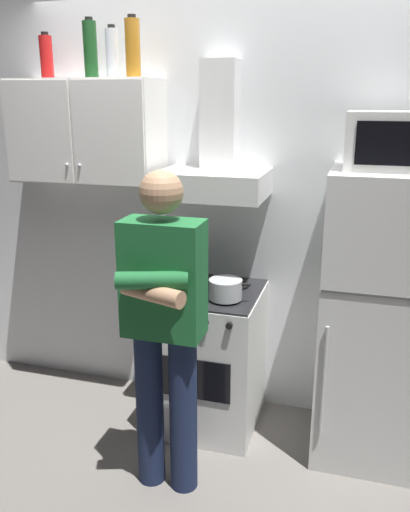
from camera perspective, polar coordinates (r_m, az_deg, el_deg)
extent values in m
plane|color=slate|center=(3.30, 0.00, -19.50)|extent=(7.00, 7.00, 0.00)
cube|color=white|center=(3.30, 2.97, 6.20)|extent=(4.80, 0.10, 2.70)
cube|color=white|center=(3.35, -12.50, 12.89)|extent=(0.90, 0.34, 0.60)
cube|color=white|center=(3.32, -17.48, 12.50)|extent=(0.43, 0.01, 0.58)
cube|color=white|center=(3.09, -10.34, 12.73)|extent=(0.43, 0.01, 0.58)
sphere|color=#B2B2B7|center=(3.23, -14.55, 9.41)|extent=(0.02, 0.02, 0.02)
sphere|color=#B2B2B7|center=(3.19, -13.29, 9.41)|extent=(0.02, 0.02, 0.02)
cube|color=white|center=(3.29, 0.40, -10.89)|extent=(0.60, 0.60, 0.85)
cube|color=black|center=(3.12, 0.42, -3.84)|extent=(0.59, 0.59, 0.01)
cube|color=black|center=(3.03, -1.23, -13.02)|extent=(0.42, 0.01, 0.24)
cylinder|color=black|center=(3.04, -2.57, -4.14)|extent=(0.16, 0.16, 0.01)
cylinder|color=black|center=(2.97, 2.20, -4.65)|extent=(0.16, 0.16, 0.01)
cylinder|color=black|center=(3.26, -1.20, -2.71)|extent=(0.16, 0.16, 0.01)
cylinder|color=black|center=(3.19, 3.26, -3.14)|extent=(0.16, 0.16, 0.01)
cylinder|color=black|center=(2.92, -5.08, -6.52)|extent=(0.04, 0.02, 0.04)
cylinder|color=black|center=(2.88, -2.66, -6.83)|extent=(0.04, 0.02, 0.04)
cylinder|color=black|center=(2.84, 0.03, -7.15)|extent=(0.04, 0.02, 0.04)
cylinder|color=black|center=(2.81, 2.60, -7.45)|extent=(0.04, 0.02, 0.04)
cube|color=white|center=(3.03, 0.87, 7.69)|extent=(0.60, 0.44, 0.15)
cube|color=white|center=(3.13, 1.61, 14.86)|extent=(0.20, 0.16, 0.60)
cube|color=silver|center=(3.04, 18.04, -6.42)|extent=(0.60, 0.60, 1.60)
cube|color=#4C4C4C|center=(2.67, 18.59, -4.15)|extent=(0.59, 0.01, 0.01)
cylinder|color=silver|center=(2.85, 12.56, -12.87)|extent=(0.02, 0.02, 0.60)
cube|color=silver|center=(2.84, 19.75, 11.51)|extent=(0.48, 0.36, 0.28)
cube|color=black|center=(2.65, 19.05, 11.29)|extent=(0.30, 0.01, 0.20)
cylinder|color=#192342|center=(2.84, -5.90, -15.83)|extent=(0.14, 0.14, 0.85)
cylinder|color=#192342|center=(2.79, -2.33, -16.46)|extent=(0.14, 0.14, 0.85)
cube|color=#1E6633|center=(2.50, -4.47, -2.45)|extent=(0.38, 0.20, 0.56)
cylinder|color=#1E6633|center=(2.37, -5.69, -2.60)|extent=(0.33, 0.17, 0.08)
cylinder|color=tan|center=(2.39, -5.65, -3.96)|extent=(0.33, 0.17, 0.08)
sphere|color=tan|center=(2.40, -4.69, 6.83)|extent=(0.20, 0.20, 0.20)
cylinder|color=#B7BABF|center=(2.95, 2.21, -3.55)|extent=(0.18, 0.18, 0.11)
cylinder|color=black|center=(2.97, 0.02, -2.64)|extent=(0.05, 0.01, 0.01)
cylinder|color=black|center=(2.91, 4.46, -3.06)|extent=(0.05, 0.01, 0.01)
cylinder|color=red|center=(3.49, -16.57, 19.67)|extent=(0.08, 0.08, 0.24)
cylinder|color=black|center=(3.50, -16.75, 21.78)|extent=(0.04, 0.04, 0.02)
cylinder|color=silver|center=(3.28, -9.85, 20.53)|extent=(0.07, 0.07, 0.26)
cylinder|color=black|center=(3.29, -9.98, 22.99)|extent=(0.04, 0.04, 0.02)
cylinder|color=#B7721E|center=(3.18, -7.72, 21.12)|extent=(0.08, 0.08, 0.31)
cylinder|color=black|center=(3.20, -7.85, 24.02)|extent=(0.05, 0.05, 0.02)
cylinder|color=#19471E|center=(3.34, -12.14, 20.71)|extent=(0.08, 0.08, 0.31)
cylinder|color=black|center=(3.36, -12.32, 23.50)|extent=(0.04, 0.04, 0.02)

